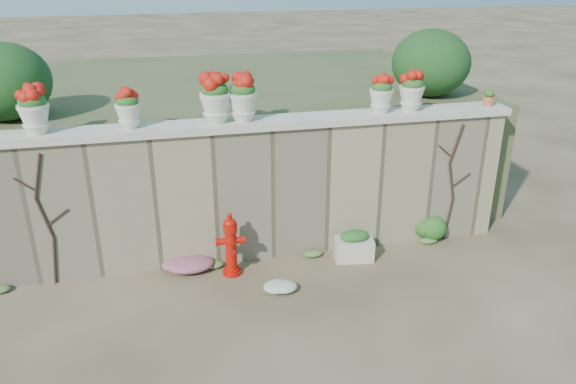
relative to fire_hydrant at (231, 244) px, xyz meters
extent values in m
plane|color=#473923|center=(0.27, -1.28, -0.48)|extent=(80.00, 80.00, 0.00)
cube|color=gray|center=(0.27, 0.52, 0.52)|extent=(8.00, 0.40, 2.00)
cube|color=beige|center=(0.27, 0.52, 1.57)|extent=(8.10, 0.52, 0.10)
cube|color=#384C23|center=(0.27, 3.72, 0.52)|extent=(9.00, 6.00, 2.00)
ellipsoid|color=#143814|center=(-2.93, 1.72, 2.07)|extent=(1.30, 1.30, 1.10)
ellipsoid|color=#143814|center=(3.67, 1.72, 2.07)|extent=(1.30, 1.30, 1.10)
cylinder|color=black|center=(-2.39, 0.30, -0.13)|extent=(0.12, 0.04, 0.70)
cylinder|color=black|center=(-2.42, 0.30, 0.52)|extent=(0.17, 0.04, 0.61)
cylinder|color=black|center=(-2.41, 0.30, 1.12)|extent=(0.18, 0.04, 0.61)
cylinder|color=black|center=(-2.25, 0.30, 0.52)|extent=(0.30, 0.02, 0.22)
cylinder|color=black|center=(-2.58, 0.30, 1.02)|extent=(0.25, 0.02, 0.21)
cylinder|color=black|center=(3.51, 0.30, -0.13)|extent=(0.12, 0.04, 0.70)
cylinder|color=black|center=(3.48, 0.30, 0.52)|extent=(0.17, 0.04, 0.61)
cylinder|color=black|center=(3.49, 0.30, 1.12)|extent=(0.18, 0.04, 0.61)
cylinder|color=black|center=(3.65, 0.30, 0.52)|extent=(0.30, 0.02, 0.22)
cylinder|color=black|center=(3.32, 0.30, 1.02)|extent=(0.25, 0.02, 0.21)
cylinder|color=#B91007|center=(0.00, 0.00, -0.45)|extent=(0.27, 0.27, 0.05)
cylinder|color=#B91007|center=(0.00, 0.00, -0.09)|extent=(0.16, 0.16, 0.59)
cylinder|color=#B91007|center=(0.00, 0.00, 0.05)|extent=(0.20, 0.20, 0.04)
cylinder|color=#B91007|center=(0.00, 0.00, 0.25)|extent=(0.20, 0.20, 0.11)
ellipsoid|color=#B91007|center=(0.00, 0.00, 0.35)|extent=(0.18, 0.18, 0.13)
cylinder|color=#B91007|center=(0.00, 0.00, 0.42)|extent=(0.07, 0.07, 0.10)
cylinder|color=#B91007|center=(-0.13, 0.01, 0.05)|extent=(0.14, 0.10, 0.10)
cylinder|color=#B91007|center=(0.13, 0.00, 0.05)|extent=(0.14, 0.10, 0.10)
cylinder|color=#B91007|center=(0.00, -0.10, -0.05)|extent=(0.09, 0.10, 0.09)
cube|color=beige|center=(1.84, 0.01, -0.31)|extent=(0.61, 0.41, 0.33)
ellipsoid|color=#1E5119|center=(1.84, 0.01, -0.09)|extent=(0.47, 0.33, 0.17)
ellipsoid|color=#1E5119|center=(3.16, 0.27, -0.23)|extent=(0.52, 0.47, 0.50)
ellipsoid|color=#CE2987|center=(-0.52, 0.27, -0.35)|extent=(0.92, 0.62, 0.25)
ellipsoid|color=white|center=(0.58, -0.58, -0.39)|extent=(0.49, 0.40, 0.18)
ellipsoid|color=#1E5119|center=(-2.36, 0.52, 2.05)|extent=(0.34, 0.34, 0.20)
ellipsoid|color=#B9180B|center=(-2.36, 0.52, 2.13)|extent=(0.30, 0.30, 0.21)
ellipsoid|color=#1E5119|center=(-1.21, 0.52, 1.99)|extent=(0.29, 0.29, 0.17)
ellipsoid|color=#B9180B|center=(-1.21, 0.52, 2.06)|extent=(0.25, 0.25, 0.18)
ellipsoid|color=#1E5119|center=(-0.06, 0.52, 2.08)|extent=(0.36, 0.36, 0.22)
ellipsoid|color=#B9180B|center=(-0.06, 0.52, 2.17)|extent=(0.32, 0.32, 0.23)
ellipsoid|color=#1E5119|center=(0.31, 0.52, 2.06)|extent=(0.35, 0.35, 0.21)
ellipsoid|color=#B9180B|center=(0.31, 0.52, 2.15)|extent=(0.31, 0.31, 0.22)
ellipsoid|color=#1E5119|center=(2.32, 0.52, 2.00)|extent=(0.30, 0.30, 0.18)
ellipsoid|color=#B9180B|center=(2.32, 0.52, 2.08)|extent=(0.26, 0.26, 0.19)
ellipsoid|color=#1E5119|center=(2.79, 0.52, 2.02)|extent=(0.32, 0.32, 0.19)
ellipsoid|color=#B9180B|center=(2.79, 0.52, 2.10)|extent=(0.28, 0.28, 0.20)
ellipsoid|color=#1E5119|center=(4.07, 0.52, 1.80)|extent=(0.16, 0.16, 0.11)
camera|label=1|loc=(-0.77, -6.95, 3.76)|focal=35.00mm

